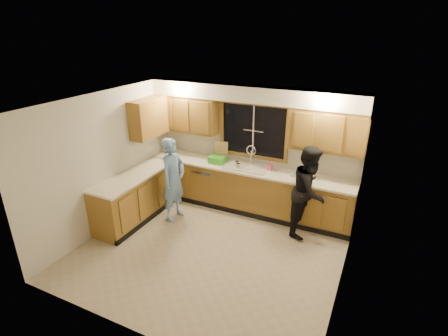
% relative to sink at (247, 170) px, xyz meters
% --- Properties ---
extents(floor, '(4.20, 4.20, 0.00)m').
position_rel_sink_xyz_m(floor, '(0.00, -1.60, -0.86)').
color(floor, tan).
rests_on(floor, ground).
extents(ceiling, '(4.20, 4.20, 0.00)m').
position_rel_sink_xyz_m(ceiling, '(0.00, -1.60, 1.64)').
color(ceiling, white).
extents(wall_back, '(4.20, 0.00, 4.20)m').
position_rel_sink_xyz_m(wall_back, '(0.00, 0.30, 0.39)').
color(wall_back, beige).
rests_on(wall_back, ground).
extents(wall_left, '(0.00, 3.80, 3.80)m').
position_rel_sink_xyz_m(wall_left, '(-2.10, -1.60, 0.39)').
color(wall_left, beige).
rests_on(wall_left, ground).
extents(wall_right, '(0.00, 3.80, 3.80)m').
position_rel_sink_xyz_m(wall_right, '(2.10, -1.60, 0.39)').
color(wall_right, beige).
rests_on(wall_right, ground).
extents(base_cabinets_back, '(4.20, 0.60, 0.88)m').
position_rel_sink_xyz_m(base_cabinets_back, '(0.00, -0.00, -0.42)').
color(base_cabinets_back, olive).
rests_on(base_cabinets_back, ground).
extents(base_cabinets_left, '(0.60, 1.90, 0.88)m').
position_rel_sink_xyz_m(base_cabinets_left, '(-1.80, -1.25, -0.42)').
color(base_cabinets_left, olive).
rests_on(base_cabinets_left, ground).
extents(countertop_back, '(4.20, 0.63, 0.04)m').
position_rel_sink_xyz_m(countertop_back, '(0.00, -0.02, 0.04)').
color(countertop_back, '#F0E8C9').
rests_on(countertop_back, base_cabinets_back).
extents(countertop_left, '(0.63, 1.90, 0.04)m').
position_rel_sink_xyz_m(countertop_left, '(-1.79, -1.25, 0.04)').
color(countertop_left, '#F0E8C9').
rests_on(countertop_left, base_cabinets_left).
extents(upper_cabinets_left, '(1.35, 0.33, 0.75)m').
position_rel_sink_xyz_m(upper_cabinets_left, '(-1.43, 0.13, 0.96)').
color(upper_cabinets_left, olive).
rests_on(upper_cabinets_left, wall_back).
extents(upper_cabinets_right, '(1.35, 0.33, 0.75)m').
position_rel_sink_xyz_m(upper_cabinets_right, '(1.43, 0.13, 0.96)').
color(upper_cabinets_right, olive).
rests_on(upper_cabinets_right, wall_back).
extents(upper_cabinets_return, '(0.33, 0.90, 0.75)m').
position_rel_sink_xyz_m(upper_cabinets_return, '(-1.94, -0.48, 0.96)').
color(upper_cabinets_return, olive).
rests_on(upper_cabinets_return, wall_left).
extents(soffit, '(4.20, 0.35, 0.30)m').
position_rel_sink_xyz_m(soffit, '(0.00, 0.12, 1.49)').
color(soffit, white).
rests_on(soffit, wall_back).
extents(window_frame, '(1.44, 0.03, 1.14)m').
position_rel_sink_xyz_m(window_frame, '(0.00, 0.29, 0.74)').
color(window_frame, black).
rests_on(window_frame, wall_back).
extents(sink, '(0.86, 0.52, 0.57)m').
position_rel_sink_xyz_m(sink, '(0.00, 0.00, 0.00)').
color(sink, silver).
rests_on(sink, countertop_back).
extents(dishwasher, '(0.60, 0.56, 0.82)m').
position_rel_sink_xyz_m(dishwasher, '(-0.85, -0.01, -0.45)').
color(dishwasher, white).
rests_on(dishwasher, floor).
extents(stove, '(0.58, 0.75, 0.90)m').
position_rel_sink_xyz_m(stove, '(-1.80, -1.82, -0.41)').
color(stove, white).
rests_on(stove, floor).
extents(man, '(0.42, 0.61, 1.64)m').
position_rel_sink_xyz_m(man, '(-1.12, -0.94, -0.05)').
color(man, '#6995C7').
rests_on(man, floor).
extents(woman, '(0.70, 0.86, 1.66)m').
position_rel_sink_xyz_m(woman, '(1.32, -0.33, -0.04)').
color(woman, black).
rests_on(woman, floor).
extents(knife_block, '(0.14, 0.13, 0.20)m').
position_rel_sink_xyz_m(knife_block, '(-1.84, 0.06, 0.16)').
color(knife_block, olive).
rests_on(knife_block, countertop_back).
extents(cutting_board, '(0.29, 0.17, 0.36)m').
position_rel_sink_xyz_m(cutting_board, '(-0.68, 0.21, 0.24)').
color(cutting_board, tan).
rests_on(cutting_board, countertop_back).
extents(dish_crate, '(0.30, 0.28, 0.14)m').
position_rel_sink_xyz_m(dish_crate, '(-0.65, -0.02, 0.13)').
color(dish_crate, green).
rests_on(dish_crate, countertop_back).
extents(soap_bottle, '(0.10, 0.10, 0.19)m').
position_rel_sink_xyz_m(soap_bottle, '(0.44, 0.07, 0.15)').
color(soap_bottle, '#D65175').
rests_on(soap_bottle, countertop_back).
extents(bowl, '(0.22, 0.22, 0.05)m').
position_rel_sink_xyz_m(bowl, '(0.98, 0.02, 0.08)').
color(bowl, silver).
rests_on(bowl, countertop_back).
extents(can_left, '(0.09, 0.09, 0.13)m').
position_rel_sink_xyz_m(can_left, '(-0.18, -0.09, 0.12)').
color(can_left, '#BDB392').
rests_on(can_left, countertop_back).
extents(can_right, '(0.08, 0.08, 0.12)m').
position_rel_sink_xyz_m(can_right, '(-0.12, -0.16, 0.12)').
color(can_right, '#BDB392').
rests_on(can_right, countertop_back).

